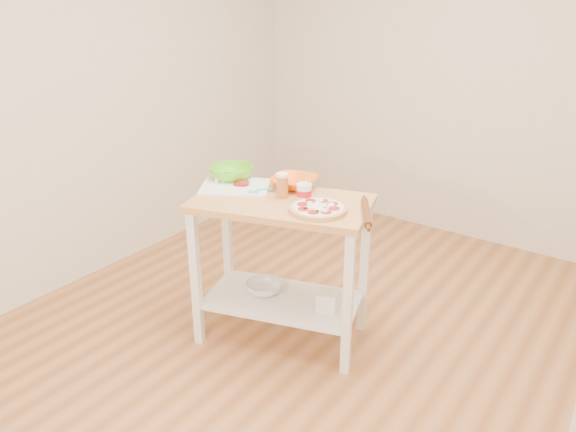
% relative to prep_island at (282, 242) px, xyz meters
% --- Properties ---
extents(room_shell, '(4.04, 4.54, 2.74)m').
position_rel_prep_island_xyz_m(room_shell, '(0.36, -0.13, 0.71)').
color(room_shell, '#AF6F40').
rests_on(room_shell, ground).
extents(prep_island, '(1.11, 0.81, 0.90)m').
position_rel_prep_island_xyz_m(prep_island, '(0.00, 0.00, 0.00)').
color(prep_island, tan).
rests_on(prep_island, ground).
extents(pizza, '(0.31, 0.31, 0.05)m').
position_rel_prep_island_xyz_m(pizza, '(0.26, -0.02, 0.28)').
color(pizza, '#E5AA62').
rests_on(pizza, prep_island).
extents(cutting_board, '(0.50, 0.47, 0.04)m').
position_rel_prep_island_xyz_m(cutting_board, '(-0.35, 0.01, 0.27)').
color(cutting_board, white).
rests_on(cutting_board, prep_island).
extents(spatula, '(0.10, 0.14, 0.01)m').
position_rel_prep_island_xyz_m(spatula, '(-0.17, 0.02, 0.28)').
color(spatula, '#38C8A2').
rests_on(spatula, cutting_board).
extents(knife, '(0.26, 0.12, 0.01)m').
position_rel_prep_island_xyz_m(knife, '(-0.45, 0.15, 0.28)').
color(knife, silver).
rests_on(knife, cutting_board).
extents(orange_bowl, '(0.32, 0.32, 0.07)m').
position_rel_prep_island_xyz_m(orange_bowl, '(-0.06, 0.21, 0.29)').
color(orange_bowl, orange).
rests_on(orange_bowl, prep_island).
extents(green_bowl, '(0.38, 0.38, 0.08)m').
position_rel_prep_island_xyz_m(green_bowl, '(-0.46, 0.11, 0.30)').
color(green_bowl, '#5FC81D').
rests_on(green_bowl, prep_island).
extents(beer_pint, '(0.07, 0.07, 0.14)m').
position_rel_prep_island_xyz_m(beer_pint, '(-0.02, 0.04, 0.33)').
color(beer_pint, '#BB632B').
rests_on(beer_pint, prep_island).
extents(yogurt_tub, '(0.09, 0.09, 0.18)m').
position_rel_prep_island_xyz_m(yogurt_tub, '(0.11, 0.06, 0.31)').
color(yogurt_tub, white).
rests_on(yogurt_tub, prep_island).
extents(rolling_pin, '(0.21, 0.32, 0.04)m').
position_rel_prep_island_xyz_m(rolling_pin, '(0.50, 0.07, 0.28)').
color(rolling_pin, brown).
rests_on(rolling_pin, prep_island).
extents(shelf_glass_bowl, '(0.31, 0.31, 0.07)m').
position_rel_prep_island_xyz_m(shelf_glass_bowl, '(-0.13, -0.01, -0.34)').
color(shelf_glass_bowl, silver).
rests_on(shelf_glass_bowl, prep_island).
extents(shelf_bin, '(0.14, 0.14, 0.12)m').
position_rel_prep_island_xyz_m(shelf_bin, '(0.29, 0.06, -0.32)').
color(shelf_bin, white).
rests_on(shelf_bin, prep_island).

